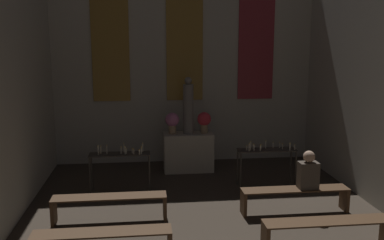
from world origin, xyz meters
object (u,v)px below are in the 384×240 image
Objects in this scene: statue at (188,107)px; pew_third_left at (102,240)px; altar at (188,152)px; pew_third_right at (327,228)px; person_seated at (308,172)px; pew_back_right at (295,195)px; flower_vase_right at (204,121)px; candle_rack_left at (120,159)px; candle_rack_right at (267,155)px; pew_back_left at (110,203)px; flower_vase_left at (172,121)px.

pew_third_left is (-1.71, -4.26, -1.25)m from statue.
pew_third_right is at bearing -68.19° from altar.
person_seated is (1.94, -2.83, -0.80)m from statue.
flower_vase_right is at bearing 114.95° from pew_back_right.
altar is 0.60× the size of pew_third_right.
person_seated reaches higher than candle_rack_left.
candle_rack_right is at bearing 92.25° from pew_third_right.
pew_third_left is at bearing -90.00° from pew_back_left.
flower_vase_left reaches higher than pew_back_right.
person_seated reaches higher than pew_third_left.
pew_back_left is 3.41m from pew_back_right.
flower_vase_right reaches higher than pew_back_left.
flower_vase_left is at bearing 180.00° from flower_vase_right.
flower_vase_left is at bearing 72.85° from pew_third_left.
candle_rack_right is 0.64× the size of pew_third_left.
pew_third_left is 2.81× the size of person_seated.
pew_back_left is 2.81× the size of person_seated.
person_seated is at bearing -76.91° from candle_rack_right.
flower_vase_right is at bearing 0.00° from altar.
candle_rack_right is 1.55m from person_seated.
person_seated is at bearing 80.69° from pew_third_right.
pew_third_right is at bearing -68.19° from statue.
pew_third_left is 1.44m from pew_back_left.
flower_vase_left reaches higher than candle_rack_right.
altar is 0.60× the size of pew_third_left.
pew_back_left is at bearing -114.95° from flower_vase_left.
flower_vase_left is 0.78m from flower_vase_right.
pew_back_right is (1.71, -2.83, -0.13)m from altar.
pew_back_right is 0.50m from person_seated.
person_seated reaches higher than pew_third_right.
statue is 1.92× the size of person_seated.
person_seated is at bearing 0.00° from pew_back_right.
candle_rack_left is at bearing -132.22° from flower_vase_left.
pew_third_right is (1.71, -4.26, -1.25)m from statue.
candle_rack_left reaches higher than altar.
candle_rack_left reaches higher than pew_back_right.
pew_third_right is at bearing -63.82° from flower_vase_left.
statue is 2.66× the size of flower_vase_right.
pew_third_right is 1.00× the size of pew_back_left.
pew_third_right is 1.44m from pew_back_right.
flower_vase_right is 0.26× the size of pew_third_right.
flower_vase_left is at bearing 126.55° from pew_back_right.
flower_vase_left is at bearing 180.00° from statue.
altar reaches higher than pew_back_left.
person_seated reaches higher than pew_back_left.
altar is at bearing 39.72° from candle_rack_left.
pew_back_left is at bearing 157.19° from pew_third_right.
flower_vase_left is at bearing 47.78° from candle_rack_left.
pew_back_left is 3.68m from person_seated.
pew_third_right is (1.32, -4.26, -0.91)m from flower_vase_right.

